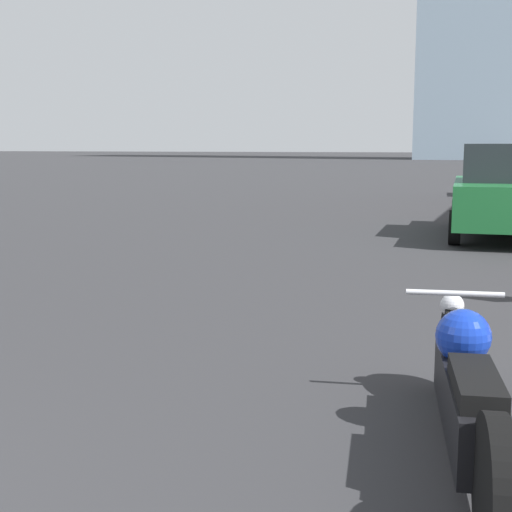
{
  "coord_description": "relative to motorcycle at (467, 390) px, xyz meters",
  "views": [
    {
      "loc": [
        3.89,
        -0.78,
        1.69
      ],
      "look_at": [
        1.47,
        5.7,
        0.63
      ],
      "focal_mm": 50.0,
      "sensor_mm": 36.0,
      "label": 1
    }
  ],
  "objects": [
    {
      "name": "motorcycle",
      "position": [
        0.0,
        0.0,
        0.0
      ],
      "size": [
        0.75,
        2.56,
        0.77
      ],
      "rotation": [
        0.0,
        0.0,
        0.18
      ],
      "color": "black",
      "rests_on": "ground_plane"
    },
    {
      "name": "parked_car_green",
      "position": [
        -0.05,
        10.23,
        0.47
      ],
      "size": [
        2.23,
        4.58,
        1.73
      ],
      "rotation": [
        0.0,
        0.0,
        0.07
      ],
      "color": "#1E6B33",
      "rests_on": "ground_plane"
    }
  ]
}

